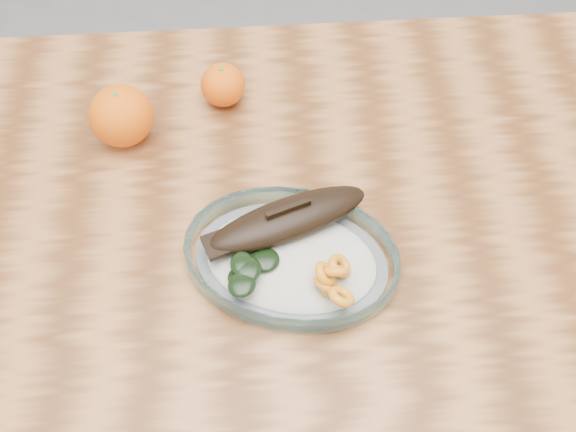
{
  "coord_description": "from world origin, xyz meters",
  "views": [
    {
      "loc": [
        0.04,
        -0.53,
        1.53
      ],
      "look_at": [
        0.07,
        0.0,
        0.77
      ],
      "focal_mm": 45.0,
      "sensor_mm": 36.0,
      "label": 1
    }
  ],
  "objects": [
    {
      "name": "dining_table",
      "position": [
        0.0,
        0.0,
        0.65
      ],
      "size": [
        1.2,
        0.8,
        0.75
      ],
      "color": "#5D3316",
      "rests_on": "ground"
    },
    {
      "name": "orange_right",
      "position": [
        -0.01,
        0.24,
        0.78
      ],
      "size": [
        0.07,
        0.07,
        0.07
      ],
      "primitive_type": "sphere",
      "color": "#FB4705",
      "rests_on": "dining_table"
    },
    {
      "name": "ground",
      "position": [
        0.0,
        0.0,
        0.0
      ],
      "size": [
        3.0,
        3.0,
        0.0
      ],
      "primitive_type": "plane",
      "color": "slate",
      "rests_on": "ground"
    },
    {
      "name": "orange_left",
      "position": [
        -0.15,
        0.17,
        0.79
      ],
      "size": [
        0.09,
        0.09,
        0.09
      ],
      "primitive_type": "sphere",
      "color": "#FB4705",
      "rests_on": "dining_table"
    },
    {
      "name": "plated_meal",
      "position": [
        0.07,
        -0.05,
        0.77
      ],
      "size": [
        0.61,
        0.61,
        0.08
      ],
      "rotation": [
        0.0,
        0.0,
        -0.29
      ],
      "color": "white",
      "rests_on": "dining_table"
    }
  ]
}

